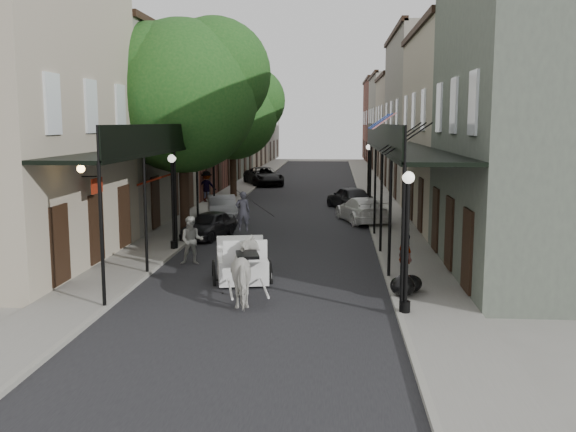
% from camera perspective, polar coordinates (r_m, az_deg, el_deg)
% --- Properties ---
extents(ground, '(140.00, 140.00, 0.00)m').
position_cam_1_polar(ground, '(19.31, -2.58, -6.88)').
color(ground, gray).
rests_on(ground, ground).
extents(road, '(8.00, 90.00, 0.01)m').
position_cam_1_polar(road, '(38.90, 0.91, 0.87)').
color(road, black).
rests_on(road, ground).
extents(sidewalk_left, '(2.20, 90.00, 0.12)m').
position_cam_1_polar(sidewalk_left, '(39.49, -6.35, 1.01)').
color(sidewalk_left, gray).
rests_on(sidewalk_left, ground).
extents(sidewalk_right, '(2.20, 90.00, 0.12)m').
position_cam_1_polar(sidewalk_right, '(38.92, 8.28, 0.87)').
color(sidewalk_right, gray).
rests_on(sidewalk_right, ground).
extents(building_row_left, '(5.00, 80.00, 10.50)m').
position_cam_1_polar(building_row_left, '(49.70, -8.44, 8.47)').
color(building_row_left, '#9F937F').
rests_on(building_row_left, ground).
extents(building_row_right, '(5.00, 80.00, 10.50)m').
position_cam_1_polar(building_row_right, '(48.91, 11.85, 8.39)').
color(building_row_right, gray).
rests_on(building_row_right, ground).
extents(gallery_left, '(2.20, 18.05, 4.88)m').
position_cam_1_polar(gallery_left, '(26.45, -11.23, 5.99)').
color(gallery_left, black).
rests_on(gallery_left, sidewalk_left).
extents(gallery_right, '(2.20, 18.05, 4.88)m').
position_cam_1_polar(gallery_right, '(25.63, 10.01, 5.95)').
color(gallery_right, black).
rests_on(gallery_right, sidewalk_right).
extents(tree_near, '(7.31, 6.80, 9.63)m').
position_cam_1_polar(tree_near, '(29.42, -8.55, 11.02)').
color(tree_near, '#382619').
rests_on(tree_near, sidewalk_left).
extents(tree_far, '(6.45, 6.00, 8.61)m').
position_cam_1_polar(tree_far, '(43.17, -4.45, 9.35)').
color(tree_far, '#382619').
rests_on(tree_far, sidewalk_left).
extents(lamppost_right_near, '(0.32, 0.32, 3.71)m').
position_cam_1_polar(lamppost_right_near, '(16.88, 10.51, -2.11)').
color(lamppost_right_near, black).
rests_on(lamppost_right_near, sidewalk_right).
extents(lamppost_left, '(0.32, 0.32, 3.71)m').
position_cam_1_polar(lamppost_left, '(25.49, -10.19, 1.41)').
color(lamppost_left, black).
rests_on(lamppost_left, sidewalk_left).
extents(lamppost_right_far, '(0.32, 0.32, 3.71)m').
position_cam_1_polar(lamppost_right_far, '(36.67, 7.16, 3.56)').
color(lamppost_right_far, black).
rests_on(lamppost_right_far, sidewalk_right).
extents(horse, '(1.40, 2.29, 1.80)m').
position_cam_1_polar(horse, '(18.15, -3.59, -4.95)').
color(horse, silver).
rests_on(horse, ground).
extents(carriage, '(2.17, 2.91, 3.01)m').
position_cam_1_polar(carriage, '(20.83, -4.21, -2.47)').
color(carriage, black).
rests_on(carriage, ground).
extents(pedestrian_walking, '(0.92, 0.76, 1.74)m').
position_cam_1_polar(pedestrian_walking, '(23.21, -8.54, -2.16)').
color(pedestrian_walking, '#A1A299').
rests_on(pedestrian_walking, ground).
extents(pedestrian_sidewalk_left, '(1.29, 0.81, 1.92)m').
position_cam_1_polar(pedestrian_sidewalk_left, '(40.46, -7.24, 2.63)').
color(pedestrian_sidewalk_left, gray).
rests_on(pedestrian_sidewalk_left, sidewalk_left).
extents(pedestrian_sidewalk_right, '(0.60, 0.98, 1.57)m').
position_cam_1_polar(pedestrian_sidewalk_right, '(20.20, 10.39, -3.70)').
color(pedestrian_sidewalk_right, gray).
rests_on(pedestrian_sidewalk_right, sidewalk_right).
extents(car_left_near, '(2.25, 3.74, 1.19)m').
position_cam_1_polar(car_left_near, '(28.40, -7.03, -0.78)').
color(car_left_near, black).
rests_on(car_left_near, ground).
extents(car_left_mid, '(2.25, 4.17, 1.31)m').
position_cam_1_polar(car_left_mid, '(33.31, -5.89, 0.69)').
color(car_left_mid, '#A1A0A5').
rests_on(car_left_mid, ground).
extents(car_left_far, '(4.09, 5.74, 1.45)m').
position_cam_1_polar(car_left_far, '(51.93, -2.18, 3.55)').
color(car_left_far, black).
rests_on(car_left_far, ground).
extents(car_right_near, '(2.92, 4.81, 1.30)m').
position_cam_1_polar(car_right_near, '(32.83, 6.58, 0.56)').
color(car_right_near, white).
rests_on(car_right_near, ground).
extents(car_right_far, '(3.02, 4.36, 1.38)m').
position_cam_1_polar(car_right_far, '(37.76, 5.49, 1.65)').
color(car_right_far, black).
rests_on(car_right_far, ground).
extents(trash_bags, '(0.97, 1.12, 0.61)m').
position_cam_1_polar(trash_bags, '(18.97, 10.45, -6.04)').
color(trash_bags, black).
rests_on(trash_bags, sidewalk_right).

